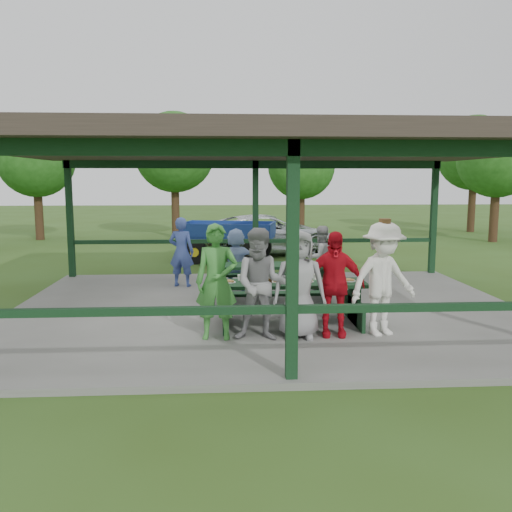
{
  "coord_description": "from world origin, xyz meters",
  "views": [
    {
      "loc": [
        -0.86,
        -10.42,
        2.63
      ],
      "look_at": [
        -0.24,
        -0.3,
        1.18
      ],
      "focal_mm": 38.0,
      "sensor_mm": 36.0,
      "label": 1
    }
  ],
  "objects": [
    {
      "name": "picnic_table_far",
      "position": [
        0.18,
        0.8,
        0.57
      ],
      "size": [
        2.55,
        1.39,
        0.75
      ],
      "color": "black",
      "rests_on": "concrete_slab"
    },
    {
      "name": "tree_left",
      "position": [
        -3.0,
        14.3,
        3.79
      ],
      "size": [
        3.59,
        3.59,
        5.61
      ],
      "color": "#352015",
      "rests_on": "ground"
    },
    {
      "name": "contestant_grey_left",
      "position": [
        -0.26,
        -2.12,
        0.99
      ],
      "size": [
        0.93,
        0.76,
        1.78
      ],
      "primitive_type": "imported",
      "rotation": [
        0.0,
        0.0,
        -0.11
      ],
      "color": "gray",
      "rests_on": "concrete_slab"
    },
    {
      "name": "contestant_green",
      "position": [
        -0.97,
        -2.0,
        1.02
      ],
      "size": [
        0.71,
        0.51,
        1.84
      ],
      "primitive_type": "imported",
      "rotation": [
        0.0,
        0.0,
        -0.1
      ],
      "color": "#3C8A36",
      "rests_on": "concrete_slab"
    },
    {
      "name": "pavilion_structure",
      "position": [
        0.0,
        0.0,
        3.17
      ],
      "size": [
        10.6,
        8.6,
        3.24
      ],
      "color": "black",
      "rests_on": "concrete_slab"
    },
    {
      "name": "spectator_blue",
      "position": [
        -1.84,
        2.33,
        0.92
      ],
      "size": [
        0.68,
        0.52,
        1.65
      ],
      "primitive_type": "imported",
      "rotation": [
        0.0,
        0.0,
        2.91
      ],
      "color": "#3B4F9B",
      "rests_on": "concrete_slab"
    },
    {
      "name": "spectator_grey",
      "position": [
        1.37,
        1.77,
        0.84
      ],
      "size": [
        0.87,
        0.79,
        1.47
      ],
      "primitive_type": "imported",
      "rotation": [
        0.0,
        0.0,
        3.53
      ],
      "color": "#9B9A9D",
      "rests_on": "concrete_slab"
    },
    {
      "name": "tree_far_right",
      "position": [
        11.56,
        15.97,
        3.89
      ],
      "size": [
        3.68,
        3.68,
        5.74
      ],
      "color": "#352015",
      "rests_on": "ground"
    },
    {
      "name": "spectator_lblue",
      "position": [
        -0.57,
        1.7,
        0.82
      ],
      "size": [
        1.36,
        0.54,
        1.44
      ],
      "primitive_type": "imported",
      "rotation": [
        0.0,
        0.0,
        3.23
      ],
      "color": "#839FCA",
      "rests_on": "concrete_slab"
    },
    {
      "name": "tree_mid",
      "position": [
        2.7,
        14.2,
        3.2
      ],
      "size": [
        3.04,
        3.04,
        4.75
      ],
      "color": "#352015",
      "rests_on": "ground"
    },
    {
      "name": "contestant_red",
      "position": [
        0.91,
        -1.95,
        0.95
      ],
      "size": [
        1.04,
        0.51,
        1.71
      ],
      "primitive_type": "imported",
      "rotation": [
        0.0,
        0.0,
        -0.09
      ],
      "color": "red",
      "rests_on": "concrete_slab"
    },
    {
      "name": "ground",
      "position": [
        0.0,
        0.0,
        0.0
      ],
      "size": [
        90.0,
        90.0,
        0.0
      ],
      "primitive_type": "plane",
      "color": "#355319",
      "rests_on": "ground"
    },
    {
      "name": "tree_right",
      "position": [
        10.51,
        11.64,
        3.48
      ],
      "size": [
        3.29,
        3.29,
        5.15
      ],
      "color": "#352015",
      "rests_on": "ground"
    },
    {
      "name": "picnic_table_near",
      "position": [
        0.3,
        -1.2,
        0.58
      ],
      "size": [
        2.65,
        1.39,
        0.75
      ],
      "color": "black",
      "rests_on": "concrete_slab"
    },
    {
      "name": "table_setting",
      "position": [
        0.21,
        -1.16,
        0.88
      ],
      "size": [
        2.43,
        0.45,
        0.1
      ],
      "color": "white",
      "rests_on": "picnic_table_near"
    },
    {
      "name": "concrete_slab",
      "position": [
        0.0,
        0.0,
        0.05
      ],
      "size": [
        10.0,
        8.0,
        0.1
      ],
      "primitive_type": "cube",
      "color": "slate",
      "rests_on": "ground"
    },
    {
      "name": "farm_trailer",
      "position": [
        -0.67,
        6.84,
        0.67
      ],
      "size": [
        3.92,
        2.2,
        1.36
      ],
      "rotation": [
        0.0,
        0.0,
        -0.22
      ],
      "color": "navy",
      "rests_on": "ground"
    },
    {
      "name": "contestant_grey_mid",
      "position": [
        0.35,
        -2.03,
        0.96
      ],
      "size": [
        0.87,
        0.59,
        1.73
      ],
      "primitive_type": "imported",
      "rotation": [
        0.0,
        0.0,
        -0.05
      ],
      "color": "gray",
      "rests_on": "concrete_slab"
    },
    {
      "name": "tree_far_left",
      "position": [
        -8.83,
        13.62,
        3.46
      ],
      "size": [
        3.28,
        3.28,
        5.12
      ],
      "color": "#352015",
      "rests_on": "ground"
    },
    {
      "name": "contestant_white_fedora",
      "position": [
        1.72,
        -1.97,
        1.03
      ],
      "size": [
        1.35,
        1.04,
        1.9
      ],
      "rotation": [
        0.0,
        0.0,
        0.34
      ],
      "color": "white",
      "rests_on": "concrete_slab"
    },
    {
      "name": "pickup_truck",
      "position": [
        0.71,
        8.48,
        0.7
      ],
      "size": [
        5.34,
        3.16,
        1.39
      ],
      "primitive_type": "imported",
      "rotation": [
        0.0,
        0.0,
        1.75
      ],
      "color": "silver",
      "rests_on": "ground"
    }
  ]
}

